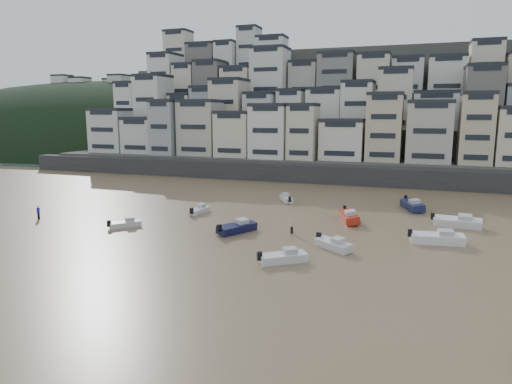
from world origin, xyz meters
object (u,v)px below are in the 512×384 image
at_px(boat_c, 237,226).
at_px(boat_g, 457,221).
at_px(boat_b, 333,243).
at_px(boat_f, 199,209).
at_px(person_pink, 292,226).
at_px(boat_a, 283,256).
at_px(boat_h, 286,198).
at_px(person_blue, 38,212).
at_px(boat_j, 125,223).
at_px(boat_d, 437,236).
at_px(boat_e, 349,215).
at_px(boat_i, 412,204).

xyz_separation_m(boat_c, boat_g, (24.40, 11.09, 0.06)).
height_order(boat_b, boat_f, boat_b).
bearing_deg(boat_b, person_pink, 177.46).
xyz_separation_m(boat_a, boat_b, (3.71, 5.69, -0.02)).
height_order(boat_h, person_blue, person_blue).
bearing_deg(boat_g, boat_b, -127.32).
distance_m(boat_b, person_pink, 7.24).
relative_size(boat_h, person_pink, 2.61).
bearing_deg(boat_j, person_pink, -34.90).
xyz_separation_m(boat_a, boat_d, (13.81, 11.34, 0.14)).
xyz_separation_m(boat_b, boat_d, (10.10, 5.65, 0.16)).
relative_size(boat_e, boat_f, 1.44).
distance_m(boat_d, boat_e, 12.41).
xyz_separation_m(boat_f, boat_h, (9.14, 12.02, 0.05)).
bearing_deg(boat_a, boat_e, 42.66).
bearing_deg(boat_c, person_pink, -46.23).
distance_m(boat_j, person_pink, 20.26).
bearing_deg(boat_d, boat_g, 64.73).
bearing_deg(boat_b, boat_j, -144.79).
bearing_deg(boat_a, person_blue, 133.33).
xyz_separation_m(boat_d, boat_j, (-35.58, -4.96, -0.26)).
bearing_deg(boat_g, boat_a, -124.91).
bearing_deg(boat_g, boat_h, 165.07).
xyz_separation_m(boat_g, boat_h, (-23.90, 8.63, -0.19)).
bearing_deg(person_pink, boat_h, 107.34).
bearing_deg(boat_h, person_blue, 100.40).
height_order(boat_f, boat_g, boat_g).
xyz_separation_m(boat_i, person_blue, (-46.17, -22.29, 0.02)).
height_order(boat_b, boat_j, boat_b).
height_order(boat_d, boat_j, boat_d).
relative_size(boat_a, boat_e, 0.82).
height_order(boat_j, person_pink, person_pink).
distance_m(boat_a, boat_d, 17.87).
height_order(boat_e, boat_i, boat_i).
relative_size(boat_d, boat_f, 1.43).
xyz_separation_m(boat_a, boat_g, (16.39, 19.65, 0.15)).
bearing_deg(person_blue, boat_c, 4.76).
height_order(boat_i, person_blue, person_blue).
xyz_separation_m(boat_c, boat_i, (19.11, 20.04, 0.10)).
distance_m(boat_c, boat_d, 22.00).
xyz_separation_m(boat_g, boat_j, (-38.16, -13.27, -0.26)).
height_order(boat_a, boat_b, boat_a).
bearing_deg(boat_f, boat_h, -31.81).
height_order(boat_g, boat_i, boat_i).
bearing_deg(person_pink, boat_f, 157.96).
height_order(boat_g, boat_h, boat_g).
relative_size(boat_g, boat_i, 0.96).
distance_m(boat_d, boat_j, 35.93).
relative_size(boat_d, boat_g, 0.99).
xyz_separation_m(boat_b, boat_j, (-25.49, 0.69, -0.09)).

